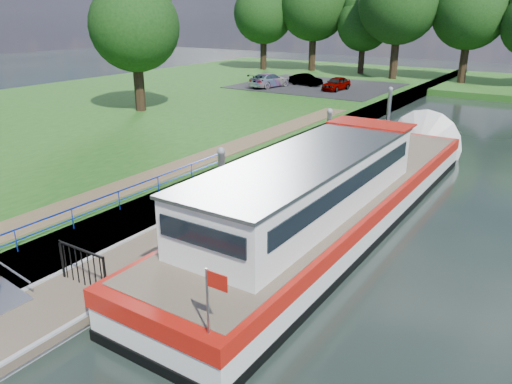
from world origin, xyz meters
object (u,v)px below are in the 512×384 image
Objects in this scene: car_a at (336,83)px; car_c at (269,80)px; barge at (344,192)px; pontoon at (283,185)px; car_b at (306,80)px.

car_c is (-6.02, -1.64, 0.06)m from car_a.
barge is 29.28m from car_c.
pontoon is 27.25m from car_b.
car_b is at bearing 120.83° from barge.
barge is at bearing 135.35° from car_c.
car_b is (-15.54, 26.04, 0.29)m from barge.
car_a is 3.90m from car_b.
pontoon is 6.71× the size of car_c.
car_a is 1.06× the size of car_b.
car_c reaches higher than car_a.
car_a is (-11.83, 24.84, 0.34)m from barge.
pontoon is at bearing -145.82° from car_b.
barge is 4.73× the size of car_c.
car_c reaches higher than pontoon.
car_b is at bearing 165.55° from car_a.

